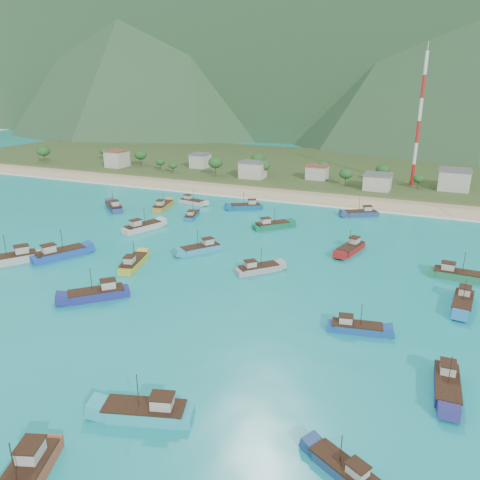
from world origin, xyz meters
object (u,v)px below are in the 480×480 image
at_px(boat_5, 133,264).
at_px(boat_19, 12,259).
at_px(boat_4, 447,386).
at_px(boat_3, 59,254).
at_px(boat_25, 201,249).
at_px(boat_7, 142,227).
at_px(boat_0, 345,471).
at_px(boat_26, 98,294).
at_px(boat_2, 192,216).
at_px(radio_tower, 419,121).
at_px(boat_22, 361,214).
at_px(boat_16, 146,412).
at_px(boat_27, 192,202).
at_px(boat_18, 246,207).
at_px(boat_12, 463,303).
at_px(boat_11, 163,206).
at_px(boat_9, 114,207).
at_px(boat_13, 457,275).
at_px(boat_1, 258,269).
at_px(boat_21, 272,226).
at_px(boat_15, 356,328).
at_px(boat_10, 351,249).

height_order(boat_5, boat_19, boat_19).
relative_size(boat_4, boat_5, 0.94).
distance_m(boat_3, boat_25, 33.00).
xyz_separation_m(boat_7, boat_19, (-13.00, -32.35, 0.09)).
height_order(boat_0, boat_26, boat_26).
relative_size(boat_2, boat_26, 0.89).
height_order(radio_tower, boat_5, radio_tower).
bearing_deg(boat_22, boat_16, 145.57).
height_order(boat_7, boat_27, boat_7).
distance_m(boat_4, boat_25, 65.09).
bearing_deg(boat_18, boat_12, -157.67).
xyz_separation_m(boat_16, boat_27, (-46.19, 95.55, -0.17)).
bearing_deg(boat_11, boat_2, -33.69).
xyz_separation_m(boat_9, boat_18, (38.79, 17.41, -0.11)).
relative_size(boat_9, boat_19, 0.89).
distance_m(boat_0, boat_9, 118.91).
xyz_separation_m(boat_12, boat_16, (-36.14, -48.09, 0.07)).
bearing_deg(boat_18, boat_13, -149.34).
bearing_deg(boat_0, boat_27, 65.04).
bearing_deg(boat_0, boat_1, 59.03).
xyz_separation_m(boat_7, boat_21, (32.29, 16.01, -0.09)).
bearing_deg(boat_9, boat_19, -129.15).
relative_size(boat_3, boat_5, 1.13).
bearing_deg(boat_4, boat_7, -31.53).
bearing_deg(boat_12, boat_16, 58.69).
bearing_deg(boat_26, boat_27, -29.54).
bearing_deg(boat_15, boat_9, -129.60).
xyz_separation_m(boat_5, boat_21, (18.66, 39.40, -0.00)).
xyz_separation_m(boat_21, boat_26, (-15.33, -55.50, 0.09)).
distance_m(boat_2, boat_22, 51.75).
distance_m(boat_16, boat_27, 106.13).
bearing_deg(boat_4, boat_9, -32.91).
height_order(boat_21, boat_22, boat_21).
height_order(boat_10, boat_21, boat_10).
xyz_separation_m(boat_15, boat_25, (-41.15, 23.73, 0.14)).
relative_size(boat_11, boat_16, 0.98).
bearing_deg(boat_25, boat_11, -9.89).
xyz_separation_m(boat_5, boat_13, (66.20, 21.07, 0.03)).
height_order(boat_3, boat_4, boat_3).
height_order(boat_2, boat_7, boat_7).
xyz_separation_m(boat_0, boat_2, (-61.89, 79.81, 0.05)).
height_order(radio_tower, boat_16, radio_tower).
distance_m(boat_7, boat_22, 65.93).
relative_size(boat_0, boat_22, 0.84).
distance_m(boat_3, boat_21, 56.22).
bearing_deg(boat_22, boat_3, 108.21).
distance_m(boat_5, boat_10, 51.37).
xyz_separation_m(radio_tower, boat_7, (-64.54, -84.82, -24.65)).
bearing_deg(boat_9, boat_27, -8.33).
bearing_deg(boat_5, boat_9, 117.68).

